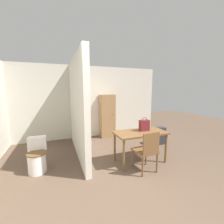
{
  "coord_description": "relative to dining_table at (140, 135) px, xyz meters",
  "views": [
    {
      "loc": [
        -0.93,
        -1.49,
        1.71
      ],
      "look_at": [
        0.3,
        1.76,
        1.18
      ],
      "focal_mm": 24.0,
      "sensor_mm": 36.0,
      "label": 1
    }
  ],
  "objects": [
    {
      "name": "wall_back",
      "position": [
        -0.87,
        2.38,
        0.61
      ],
      "size": [
        5.59,
        0.12,
        2.5
      ],
      "color": "beige",
      "rests_on": "ground_plane"
    },
    {
      "name": "wooden_chair",
      "position": [
        -0.11,
        -0.45,
        -0.16
      ],
      "size": [
        0.45,
        0.45,
        0.88
      ],
      "rotation": [
        0.0,
        0.0,
        0.08
      ],
      "color": "brown",
      "rests_on": "ground_plane"
    },
    {
      "name": "handbag",
      "position": [
        0.14,
        0.05,
        0.22
      ],
      "size": [
        0.23,
        0.13,
        0.33
      ],
      "color": "maroon",
      "rests_on": "dining_table"
    },
    {
      "name": "ground_plane",
      "position": [
        -0.87,
        -1.41,
        -0.64
      ],
      "size": [
        16.0,
        16.0,
        0.0
      ],
      "primitive_type": "plane",
      "color": "brown"
    },
    {
      "name": "dining_table",
      "position": [
        0.0,
        0.0,
        0.0
      ],
      "size": [
        1.2,
        0.63,
        0.73
      ],
      "color": "brown",
      "rests_on": "ground_plane"
    },
    {
      "name": "partition_wall",
      "position": [
        -1.28,
        1.01,
        0.61
      ],
      "size": [
        0.12,
        2.61,
        2.5
      ],
      "color": "beige",
      "rests_on": "ground_plane"
    },
    {
      "name": "wooden_cabinet",
      "position": [
        -0.1,
        2.11,
        0.12
      ],
      "size": [
        0.51,
        0.41,
        1.52
      ],
      "color": "#997047",
      "rests_on": "ground_plane"
    },
    {
      "name": "toilet",
      "position": [
        -2.23,
        0.4,
        -0.34
      ],
      "size": [
        0.37,
        0.52,
        0.69
      ],
      "color": "white",
      "rests_on": "ground_plane"
    },
    {
      "name": "space_heater",
      "position": [
        1.17,
        0.8,
        -0.38
      ],
      "size": [
        0.36,
        0.22,
        0.53
      ],
      "color": "#2D2D33",
      "rests_on": "ground_plane"
    }
  ]
}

